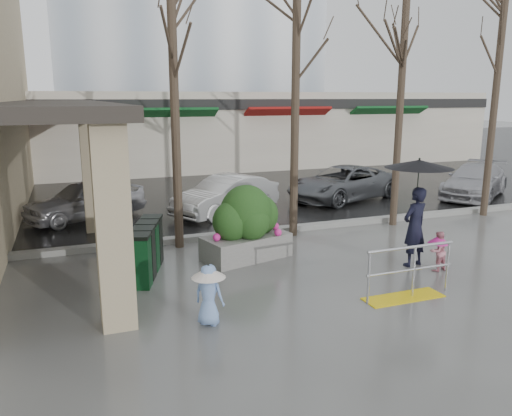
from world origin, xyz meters
TOP-DOWN VIEW (x-y plane):
  - ground at (0.00, 0.00)m, footprint 120.00×120.00m
  - street_asphalt at (0.00, 22.00)m, footprint 120.00×36.00m
  - curb at (0.00, 4.00)m, footprint 120.00×0.30m
  - canopy_slab at (-4.80, 8.00)m, footprint 2.80×18.00m
  - pillar_front at (-3.90, -0.50)m, footprint 0.55×0.55m
  - pillar_back at (-3.90, 6.00)m, footprint 0.55×0.55m
  - storefront_row at (2.00, 17.97)m, footprint 34.00×6.74m
  - handrail at (1.36, -1.20)m, footprint 1.90×0.50m
  - tree_west at (-2.00, 3.60)m, footprint 3.20×3.20m
  - tree_midwest at (1.20, 3.60)m, footprint 3.20×3.20m
  - tree_mideast at (4.50, 3.60)m, footprint 3.20×3.20m
  - tree_east at (8.00, 3.60)m, footprint 3.20×3.20m
  - woman at (2.66, 0.31)m, footprint 1.49×1.49m
  - child_pink at (2.95, -0.17)m, footprint 0.47×0.47m
  - child_blue at (-2.47, -0.98)m, footprint 0.61×0.59m
  - planter at (-0.69, 2.16)m, footprint 2.21×1.50m
  - news_boxes at (-3.08, 1.86)m, footprint 1.05×2.02m
  - car_a at (-4.10, 7.52)m, footprint 3.98×2.90m
  - car_b at (0.21, 6.66)m, footprint 4.01×2.94m
  - car_c at (4.94, 7.37)m, footprint 4.97×3.44m
  - car_d at (9.97, 6.09)m, footprint 4.59×3.89m

SIDE VIEW (x-z plane):
  - ground at x=0.00m, z-range 0.00..0.00m
  - street_asphalt at x=0.00m, z-range 0.00..0.01m
  - curb at x=0.00m, z-range 0.00..0.15m
  - handrail at x=1.36m, z-range -0.14..0.89m
  - child_pink at x=2.95m, z-range 0.06..0.95m
  - news_boxes at x=-3.08m, z-range 0.00..1.11m
  - child_blue at x=-2.47m, z-range 0.10..1.15m
  - car_a at x=-4.10m, z-range 0.00..1.26m
  - car_b at x=0.21m, z-range 0.00..1.26m
  - car_c at x=4.94m, z-range 0.00..1.26m
  - car_d at x=9.97m, z-range 0.00..1.26m
  - planter at x=-0.69m, z-range -0.04..1.73m
  - woman at x=2.66m, z-range 0.29..2.76m
  - pillar_front at x=-3.90m, z-range 0.00..3.50m
  - pillar_back at x=-3.90m, z-range 0.00..3.50m
  - storefront_row at x=2.00m, z-range 0.01..4.01m
  - canopy_slab at x=-4.80m, z-range 3.50..3.75m
  - tree_mideast at x=4.50m, z-range 1.61..8.11m
  - tree_west at x=-2.00m, z-range 1.68..8.48m
  - tree_midwest at x=1.20m, z-range 1.73..8.73m
  - tree_east at x=8.00m, z-range 1.78..8.98m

